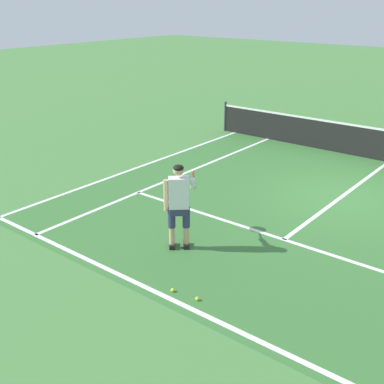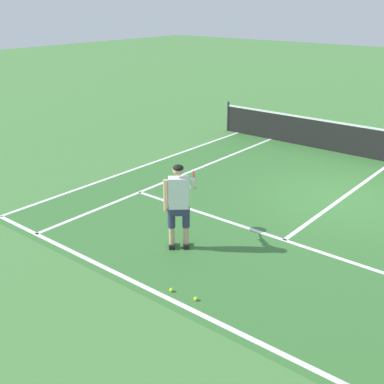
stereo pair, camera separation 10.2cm
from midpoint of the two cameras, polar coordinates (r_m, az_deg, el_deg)
ground_plane at (r=12.51m, az=17.53°, el=-0.60°), size 80.00×80.00×0.00m
court_inner_surface at (r=11.45m, az=15.12°, el=-2.43°), size 10.98×9.81×0.00m
line_baseline at (r=7.87m, az=0.04°, el=-13.48°), size 10.98×0.10×0.01m
line_service at (r=10.06m, az=11.02°, el=-5.54°), size 8.23×0.10×0.01m
line_centre_service at (r=12.75m, az=17.99°, el=-0.23°), size 0.10×6.40×0.01m
line_singles_left at (r=13.47m, az=-0.86°, el=2.05°), size 0.10×9.41×0.01m
line_doubles_left at (r=14.35m, az=-5.07°, el=3.22°), size 0.10×9.41×0.01m
tennis_player at (r=9.20m, az=-1.22°, el=-1.00°), size 0.69×1.18×1.71m
tennis_ball_near_feet at (r=8.04m, az=0.81°, el=-12.39°), size 0.07×0.07×0.07m
tennis_ball_by_baseline at (r=8.26m, az=-2.07°, el=-11.39°), size 0.07×0.07×0.07m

